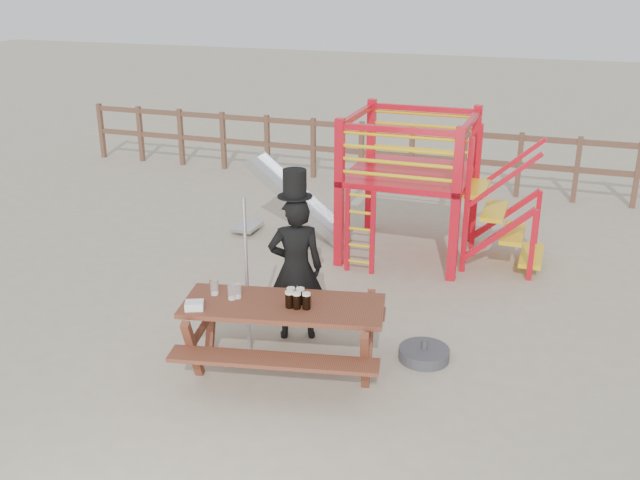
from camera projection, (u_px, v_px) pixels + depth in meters
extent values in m
plane|color=tan|center=(311.00, 369.00, 7.50)|extent=(60.00, 60.00, 0.00)
cube|color=brown|center=(439.00, 132.00, 13.29)|extent=(15.00, 0.06, 0.10)
cube|color=brown|center=(437.00, 158.00, 13.47)|extent=(15.00, 0.06, 0.10)
cube|color=brown|center=(101.00, 131.00, 15.79)|extent=(0.09, 0.09, 1.20)
cube|color=brown|center=(140.00, 134.00, 15.48)|extent=(0.09, 0.09, 1.20)
cube|color=brown|center=(181.00, 137.00, 15.17)|extent=(0.09, 0.09, 1.20)
cube|color=brown|center=(223.00, 141.00, 14.86)|extent=(0.09, 0.09, 1.20)
cube|color=brown|center=(267.00, 144.00, 14.55)|extent=(0.09, 0.09, 1.20)
cube|color=brown|center=(313.00, 148.00, 14.24)|extent=(0.09, 0.09, 1.20)
cube|color=brown|center=(361.00, 152.00, 13.93)|extent=(0.09, 0.09, 1.20)
cube|color=brown|center=(411.00, 156.00, 13.62)|extent=(0.09, 0.09, 1.20)
cube|color=brown|center=(464.00, 161.00, 13.31)|extent=(0.09, 0.09, 1.20)
cube|color=brown|center=(519.00, 165.00, 13.00)|extent=(0.09, 0.09, 1.20)
cube|color=brown|center=(577.00, 170.00, 12.69)|extent=(0.09, 0.09, 1.20)
cube|color=brown|center=(637.00, 175.00, 12.38)|extent=(0.09, 0.09, 1.20)
cube|color=red|center=(339.00, 194.00, 9.79)|extent=(0.12, 0.12, 2.10)
cube|color=red|center=(456.00, 206.00, 9.29)|extent=(0.12, 0.12, 2.10)
cube|color=red|center=(370.00, 166.00, 11.20)|extent=(0.12, 0.12, 2.10)
cube|color=red|center=(473.00, 175.00, 10.70)|extent=(0.12, 0.12, 2.10)
cube|color=red|center=(410.00, 174.00, 10.19)|extent=(1.72, 1.72, 0.08)
cube|color=red|center=(399.00, 130.00, 9.20)|extent=(1.60, 0.08, 0.08)
cube|color=red|center=(424.00, 109.00, 10.61)|extent=(1.60, 0.08, 0.08)
cube|color=red|center=(357.00, 115.00, 10.16)|extent=(0.08, 1.60, 0.08)
cube|color=red|center=(470.00, 122.00, 9.66)|extent=(0.08, 1.60, 0.08)
cylinder|color=yellow|center=(397.00, 176.00, 9.42)|extent=(1.50, 0.05, 0.05)
cylinder|color=yellow|center=(422.00, 149.00, 10.83)|extent=(1.50, 0.05, 0.05)
cylinder|color=yellow|center=(397.00, 163.00, 9.36)|extent=(1.50, 0.05, 0.05)
cylinder|color=yellow|center=(422.00, 138.00, 10.77)|extent=(1.50, 0.05, 0.05)
cylinder|color=yellow|center=(398.00, 150.00, 9.30)|extent=(1.50, 0.05, 0.05)
cylinder|color=yellow|center=(423.00, 126.00, 10.71)|extent=(1.50, 0.05, 0.05)
cylinder|color=yellow|center=(399.00, 136.00, 9.23)|extent=(1.50, 0.05, 0.05)
cylinder|color=yellow|center=(424.00, 114.00, 10.64)|extent=(1.50, 0.05, 0.05)
cube|color=red|center=(347.00, 230.00, 9.76)|extent=(0.06, 0.06, 1.20)
cube|color=red|center=(373.00, 233.00, 9.65)|extent=(0.06, 0.06, 1.20)
cylinder|color=yellow|center=(359.00, 262.00, 9.87)|extent=(0.36, 0.04, 0.04)
cylinder|color=yellow|center=(360.00, 246.00, 9.78)|extent=(0.36, 0.04, 0.04)
cylinder|color=yellow|center=(360.00, 229.00, 9.70)|extent=(0.36, 0.04, 0.04)
cylinder|color=yellow|center=(360.00, 213.00, 9.61)|extent=(0.36, 0.04, 0.04)
cylinder|color=yellow|center=(361.00, 196.00, 9.53)|extent=(0.36, 0.04, 0.04)
cube|color=yellow|center=(476.00, 188.00, 9.94)|extent=(0.30, 0.90, 0.06)
cube|color=yellow|center=(495.00, 211.00, 9.96)|extent=(0.30, 0.90, 0.06)
cube|color=yellow|center=(513.00, 233.00, 9.98)|extent=(0.30, 0.90, 0.06)
cube|color=yellow|center=(531.00, 256.00, 10.00)|extent=(0.30, 0.90, 0.06)
cube|color=red|center=(499.00, 234.00, 9.59)|extent=(0.95, 0.08, 0.86)
cube|color=red|center=(505.00, 214.00, 10.38)|extent=(0.95, 0.08, 0.86)
cube|color=silver|center=(299.00, 201.00, 10.93)|extent=(1.53, 0.55, 1.21)
cube|color=silver|center=(293.00, 203.00, 10.67)|extent=(1.58, 0.04, 1.28)
cube|color=silver|center=(305.00, 193.00, 11.15)|extent=(1.58, 0.04, 1.28)
cube|color=silver|center=(247.00, 226.00, 11.39)|extent=(0.35, 0.55, 0.05)
cube|color=brown|center=(283.00, 306.00, 7.19)|extent=(2.14, 1.16, 0.05)
cube|color=brown|center=(273.00, 360.00, 6.78)|extent=(2.04, 0.69, 0.04)
cube|color=brown|center=(293.00, 309.00, 7.81)|extent=(2.04, 0.69, 0.04)
cube|color=brown|center=(203.00, 335.00, 7.43)|extent=(0.33, 1.21, 0.73)
cube|color=brown|center=(367.00, 346.00, 7.22)|extent=(0.33, 1.21, 0.73)
imported|color=black|center=(296.00, 269.00, 7.89)|extent=(0.72, 0.61, 1.67)
cube|color=#0D973B|center=(295.00, 248.00, 7.95)|extent=(0.07, 0.04, 0.39)
cylinder|color=black|center=(295.00, 196.00, 7.59)|extent=(0.38, 0.38, 0.01)
cylinder|color=black|center=(295.00, 183.00, 7.54)|extent=(0.26, 0.26, 0.29)
cube|color=white|center=(294.00, 170.00, 7.62)|extent=(0.12, 0.06, 0.03)
cylinder|color=#B2B2B7|center=(247.00, 277.00, 7.55)|extent=(0.04, 0.04, 1.77)
cylinder|color=#3E3E44|center=(424.00, 354.00, 7.67)|extent=(0.55, 0.55, 0.13)
cylinder|color=#3E3E44|center=(425.00, 344.00, 7.63)|extent=(0.06, 0.06, 0.11)
cube|color=white|center=(194.00, 305.00, 7.05)|extent=(0.22, 0.20, 0.08)
cylinder|color=black|center=(289.00, 300.00, 7.07)|extent=(0.08, 0.08, 0.15)
cylinder|color=#F2E2C6|center=(289.00, 293.00, 7.04)|extent=(0.08, 0.08, 0.02)
cylinder|color=black|center=(297.00, 302.00, 7.05)|extent=(0.08, 0.08, 0.15)
cylinder|color=#F2E2C6|center=(297.00, 294.00, 7.02)|extent=(0.08, 0.08, 0.02)
cylinder|color=black|center=(306.00, 302.00, 7.04)|extent=(0.08, 0.08, 0.15)
cylinder|color=#F2E2C6|center=(306.00, 294.00, 7.01)|extent=(0.08, 0.08, 0.02)
cylinder|color=black|center=(291.00, 297.00, 7.16)|extent=(0.08, 0.08, 0.15)
cylinder|color=#F2E2C6|center=(291.00, 289.00, 7.13)|extent=(0.08, 0.08, 0.02)
cylinder|color=black|center=(300.00, 297.00, 7.15)|extent=(0.08, 0.08, 0.15)
cylinder|color=#F2E2C6|center=(300.00, 289.00, 7.12)|extent=(0.08, 0.08, 0.02)
cylinder|color=silver|center=(232.00, 292.00, 7.25)|extent=(0.08, 0.08, 0.15)
cylinder|color=#F2E2C6|center=(232.00, 298.00, 7.27)|extent=(0.07, 0.07, 0.02)
cylinder|color=silver|center=(214.00, 288.00, 7.35)|extent=(0.08, 0.08, 0.15)
cylinder|color=#F2E2C6|center=(215.00, 294.00, 7.37)|extent=(0.07, 0.07, 0.02)
cylinder|color=silver|center=(237.00, 291.00, 7.28)|extent=(0.08, 0.08, 0.15)
cylinder|color=#F2E2C6|center=(238.00, 297.00, 7.30)|extent=(0.07, 0.07, 0.02)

